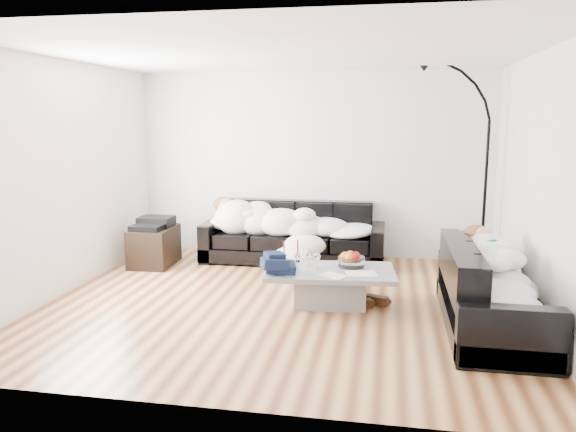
% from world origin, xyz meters
% --- Properties ---
extents(ground, '(5.00, 5.00, 0.00)m').
position_xyz_m(ground, '(0.00, 0.00, 0.00)').
color(ground, brown).
rests_on(ground, ground).
extents(wall_back, '(5.00, 0.02, 2.60)m').
position_xyz_m(wall_back, '(0.00, 2.25, 1.30)').
color(wall_back, silver).
rests_on(wall_back, ground).
extents(wall_left, '(0.02, 4.50, 2.60)m').
position_xyz_m(wall_left, '(-2.50, 0.00, 1.30)').
color(wall_left, silver).
rests_on(wall_left, ground).
extents(wall_right, '(0.02, 4.50, 2.60)m').
position_xyz_m(wall_right, '(2.50, 0.00, 1.30)').
color(wall_right, silver).
rests_on(wall_right, ground).
extents(ceiling, '(5.00, 5.00, 0.00)m').
position_xyz_m(ceiling, '(0.00, 0.00, 2.60)').
color(ceiling, white).
rests_on(ceiling, ground).
extents(sofa_back, '(2.48, 0.86, 0.81)m').
position_xyz_m(sofa_back, '(-0.20, 1.78, 0.40)').
color(sofa_back, black).
rests_on(sofa_back, ground).
extents(sofa_right, '(0.84, 1.95, 0.79)m').
position_xyz_m(sofa_right, '(2.06, -0.37, 0.40)').
color(sofa_right, black).
rests_on(sofa_right, ground).
extents(sleeper_back, '(2.10, 0.72, 0.42)m').
position_xyz_m(sleeper_back, '(-0.20, 1.73, 0.63)').
color(sleeper_back, white).
rests_on(sleeper_back, sofa_back).
extents(sleeper_right, '(0.71, 1.67, 0.41)m').
position_xyz_m(sleeper_right, '(2.06, -0.37, 0.62)').
color(sleeper_right, white).
rests_on(sleeper_right, sofa_right).
extents(teal_cushion, '(0.42, 0.38, 0.20)m').
position_xyz_m(teal_cushion, '(2.00, 0.23, 0.72)').
color(teal_cushion, '#0C553D').
rests_on(teal_cushion, sofa_right).
extents(coffee_table, '(1.40, 0.90, 0.39)m').
position_xyz_m(coffee_table, '(0.50, 0.03, 0.19)').
color(coffee_table, '#939699').
rests_on(coffee_table, ground).
extents(fruit_bowl, '(0.34, 0.34, 0.18)m').
position_xyz_m(fruit_bowl, '(0.71, 0.20, 0.48)').
color(fruit_bowl, white).
rests_on(fruit_bowl, coffee_table).
extents(wine_glass_a, '(0.08, 0.08, 0.16)m').
position_xyz_m(wine_glass_a, '(0.26, 0.15, 0.47)').
color(wine_glass_a, white).
rests_on(wine_glass_a, coffee_table).
extents(wine_glass_b, '(0.07, 0.07, 0.16)m').
position_xyz_m(wine_glass_b, '(0.14, 0.07, 0.47)').
color(wine_glass_b, white).
rests_on(wine_glass_b, coffee_table).
extents(wine_glass_c, '(0.09, 0.09, 0.17)m').
position_xyz_m(wine_glass_c, '(0.36, 0.05, 0.47)').
color(wine_glass_c, white).
rests_on(wine_glass_c, coffee_table).
extents(candle_left, '(0.05, 0.05, 0.23)m').
position_xyz_m(candle_left, '(-0.04, 0.26, 0.50)').
color(candle_left, maroon).
rests_on(candle_left, coffee_table).
extents(candle_right, '(0.06, 0.06, 0.25)m').
position_xyz_m(candle_right, '(0.11, 0.29, 0.52)').
color(candle_right, maroon).
rests_on(candle_right, coffee_table).
extents(newspaper_a, '(0.35, 0.29, 0.01)m').
position_xyz_m(newspaper_a, '(0.83, -0.07, 0.40)').
color(newspaper_a, silver).
rests_on(newspaper_a, coffee_table).
extents(newspaper_b, '(0.32, 0.29, 0.01)m').
position_xyz_m(newspaper_b, '(0.56, -0.20, 0.40)').
color(newspaper_b, silver).
rests_on(newspaper_b, coffee_table).
extents(navy_jacket, '(0.41, 0.39, 0.16)m').
position_xyz_m(navy_jacket, '(-0.04, -0.21, 0.55)').
color(navy_jacket, black).
rests_on(navy_jacket, coffee_table).
extents(shoes, '(0.46, 0.35, 0.10)m').
position_xyz_m(shoes, '(0.89, 0.08, 0.05)').
color(shoes, '#472311').
rests_on(shoes, ground).
extents(av_cabinet, '(0.54, 0.77, 0.51)m').
position_xyz_m(av_cabinet, '(-2.01, 1.28, 0.26)').
color(av_cabinet, black).
rests_on(av_cabinet, ground).
extents(stereo, '(0.44, 0.34, 0.13)m').
position_xyz_m(stereo, '(-2.01, 1.28, 0.58)').
color(stereo, black).
rests_on(stereo, av_cabinet).
extents(floor_lamp, '(0.93, 0.61, 2.37)m').
position_xyz_m(floor_lamp, '(2.28, 1.71, 1.19)').
color(floor_lamp, black).
rests_on(floor_lamp, ground).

